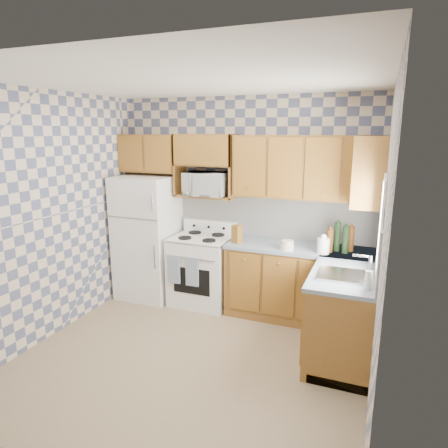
{
  "coord_description": "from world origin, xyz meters",
  "views": [
    {
      "loc": [
        1.64,
        -3.3,
        2.27
      ],
      "look_at": [
        0.05,
        0.75,
        1.25
      ],
      "focal_mm": 32.0,
      "sensor_mm": 36.0,
      "label": 1
    }
  ],
  "objects": [
    {
      "name": "bottle_3",
      "position": [
        1.17,
        1.2,
        1.05
      ],
      "size": [
        0.07,
        0.07,
        0.27
      ],
      "primitive_type": "cylinder",
      "color": "#4C2910",
      "rests_on": "countertop_back"
    },
    {
      "name": "countertop_right",
      "position": [
        1.4,
        0.8,
        0.9
      ],
      "size": [
        0.63,
        1.6,
        0.04
      ],
      "primitive_type": "cube",
      "color": "gray",
      "rests_on": "base_cabinets_right"
    },
    {
      "name": "backsplash_back",
      "position": [
        0.4,
        1.59,
        1.2
      ],
      "size": [
        2.6,
        0.02,
        0.56
      ],
      "primitive_type": "cube",
      "color": "white",
      "rests_on": "back_wall"
    },
    {
      "name": "backguard",
      "position": [
        -0.47,
        1.55,
        1.0
      ],
      "size": [
        0.76,
        0.08,
        0.17
      ],
      "primitive_type": "cube",
      "color": "white",
      "rests_on": "cooktop"
    },
    {
      "name": "base_cabinets_right",
      "position": [
        1.4,
        0.8,
        0.44
      ],
      "size": [
        0.6,
        1.6,
        0.88
      ],
      "primitive_type": "cube",
      "color": "brown",
      "rests_on": "floor"
    },
    {
      "name": "food_containers",
      "position": [
        0.7,
        1.12,
        0.97
      ],
      "size": [
        0.16,
        0.16,
        0.11
      ],
      "primitive_type": null,
      "color": "beige",
      "rests_on": "countertop_back"
    },
    {
      "name": "knife_block",
      "position": [
        0.05,
        1.18,
        1.03
      ],
      "size": [
        0.13,
        0.13,
        0.22
      ],
      "primitive_type": "cube",
      "rotation": [
        0.0,
        0.0,
        -0.33
      ],
      "color": "brown",
      "rests_on": "countertop_back"
    },
    {
      "name": "bottle_2",
      "position": [
        1.39,
        1.32,
        1.06
      ],
      "size": [
        0.07,
        0.07,
        0.29
      ],
      "primitive_type": "cylinder",
      "color": "#4C2910",
      "rests_on": "countertop_back"
    },
    {
      "name": "soap_bottle",
      "position": [
        1.62,
        0.19,
        1.01
      ],
      "size": [
        0.06,
        0.06,
        0.17
      ],
      "primitive_type": "cylinder",
      "color": "beige",
      "rests_on": "countertop_right"
    },
    {
      "name": "back_wall",
      "position": [
        0.0,
        1.6,
        1.35
      ],
      "size": [
        3.4,
        0.02,
        2.7
      ],
      "primitive_type": "cube",
      "color": "#4F5778",
      "rests_on": "ground"
    },
    {
      "name": "countertop_back",
      "position": [
        0.82,
        1.3,
        0.9
      ],
      "size": [
        1.77,
        0.63,
        0.04
      ],
      "primitive_type": "cube",
      "color": "gray",
      "rests_on": "base_cabinets_back"
    },
    {
      "name": "bottle_0",
      "position": [
        1.24,
        1.28,
        1.09
      ],
      "size": [
        0.07,
        0.07,
        0.33
      ],
      "primitive_type": "cylinder",
      "color": "black",
      "rests_on": "countertop_back"
    },
    {
      "name": "upper_cabinets_fridge",
      "position": [
        -1.29,
        1.44,
        1.97
      ],
      "size": [
        0.82,
        0.33,
        0.5
      ],
      "primitive_type": "cube",
      "color": "brown",
      "rests_on": "back_wall"
    },
    {
      "name": "dish_towel_left",
      "position": [
        -0.71,
        0.93,
        0.55
      ],
      "size": [
        0.17,
        0.02,
        0.36
      ],
      "primitive_type": "cube",
      "color": "navy",
      "rests_on": "stove_body"
    },
    {
      "name": "sink",
      "position": [
        1.4,
        0.45,
        0.93
      ],
      "size": [
        0.48,
        0.4,
        0.03
      ],
      "primitive_type": "cube",
      "color": "#B7B7BC",
      "rests_on": "countertop_right"
    },
    {
      "name": "bottle_1",
      "position": [
        1.34,
        1.22,
        1.08
      ],
      "size": [
        0.07,
        0.07,
        0.31
      ],
      "primitive_type": "cylinder",
      "color": "black",
      "rests_on": "countertop_back"
    },
    {
      "name": "dish_towel_right",
      "position": [
        -0.45,
        0.93,
        0.55
      ],
      "size": [
        0.17,
        0.02,
        0.36
      ],
      "primitive_type": "cube",
      "color": "navy",
      "rests_on": "stove_body"
    },
    {
      "name": "upper_cabinets_back",
      "position": [
        0.82,
        1.44,
        1.85
      ],
      "size": [
        1.75,
        0.33,
        0.74
      ],
      "primitive_type": "cube",
      "color": "brown",
      "rests_on": "back_wall"
    },
    {
      "name": "electric_kettle",
      "position": [
        1.11,
        1.12,
        1.01
      ],
      "size": [
        0.14,
        0.14,
        0.17
      ],
      "primitive_type": "cylinder",
      "color": "white",
      "rests_on": "countertop_back"
    },
    {
      "name": "cooktop",
      "position": [
        -0.47,
        1.28,
        0.91
      ],
      "size": [
        0.76,
        0.65,
        0.02
      ],
      "primitive_type": "cube",
      "color": "silver",
      "rests_on": "stove_body"
    },
    {
      "name": "stove_body",
      "position": [
        -0.47,
        1.28,
        0.45
      ],
      "size": [
        0.76,
        0.65,
        0.9
      ],
      "primitive_type": "cube",
      "color": "white",
      "rests_on": "floor"
    },
    {
      "name": "microwave_shelf",
      "position": [
        -0.47,
        1.44,
        1.44
      ],
      "size": [
        0.8,
        0.33,
        0.03
      ],
      "primitive_type": "cube",
      "color": "brown",
      "rests_on": "back_wall"
    },
    {
      "name": "backsplash_right",
      "position": [
        1.69,
        0.8,
        1.2
      ],
      "size": [
        0.02,
        1.6,
        0.56
      ],
      "primitive_type": "cube",
      "color": "white",
      "rests_on": "right_wall"
    },
    {
      "name": "microwave",
      "position": [
        -0.44,
        1.38,
        1.6
      ],
      "size": [
        0.56,
        0.39,
        0.3
      ],
      "primitive_type": "imported",
      "rotation": [
        0.0,
        0.0,
        0.03
      ],
      "color": "white",
      "rests_on": "microwave_shelf"
    },
    {
      "name": "refrigerator",
      "position": [
        -1.27,
        1.25,
        0.84
      ],
      "size": [
        0.75,
        0.7,
        1.68
      ],
      "primitive_type": "cube",
      "color": "white",
      "rests_on": "floor"
    },
    {
      "name": "upper_cabinets_right",
      "position": [
        1.53,
        1.25,
        1.85
      ],
      "size": [
        0.33,
        0.7,
        0.74
      ],
      "primitive_type": "cube",
      "color": "brown",
      "rests_on": "right_wall"
    },
    {
      "name": "right_wall",
      "position": [
        1.7,
        0.0,
        1.35
      ],
      "size": [
        0.02,
        3.2,
        2.7
      ],
      "primitive_type": "cube",
      "color": "#4F5778",
      "rests_on": "ground"
    },
    {
      "name": "base_cabinets_back",
      "position": [
        0.82,
        1.3,
        0.44
      ],
      "size": [
        1.75,
        0.6,
        0.88
      ],
      "primitive_type": "cube",
      "color": "brown",
      "rests_on": "floor"
    },
    {
      "name": "floor",
      "position": [
        0.0,
        0.0,
        0.0
      ],
      "size": [
        3.4,
        3.4,
        0.0
      ],
      "primitive_type": "plane",
      "color": "#836D50",
      "rests_on": "ground"
    },
    {
      "name": "window",
      "position": [
        1.69,
        0.45,
        1.45
      ],
      "size": [
        0.02,
        0.66,
        0.86
      ],
      "primitive_type": "cube",
      "color": "white",
      "rests_on": "right_wall"
    }
  ]
}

